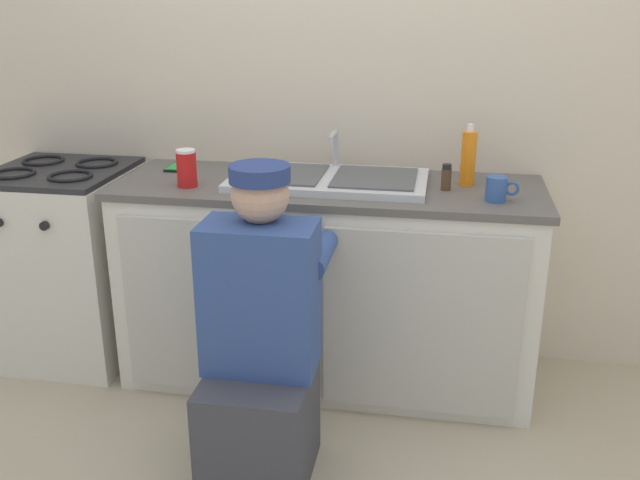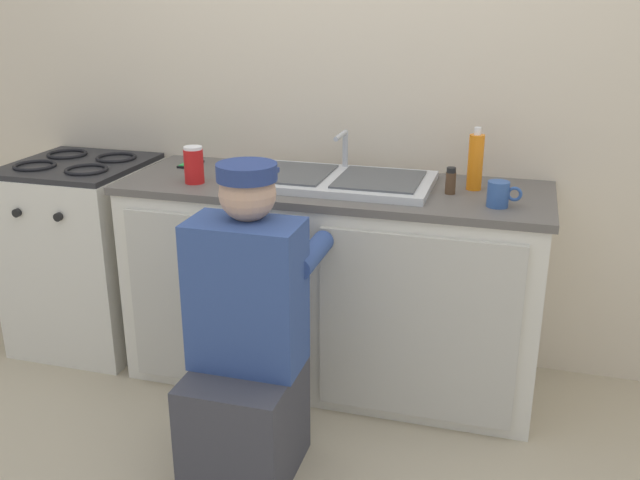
% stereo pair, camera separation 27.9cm
% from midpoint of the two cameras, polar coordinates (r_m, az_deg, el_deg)
% --- Properties ---
extents(ground_plane, '(12.00, 12.00, 0.00)m').
position_cam_midpoint_polar(ground_plane, '(3.02, -3.06, -13.33)').
color(ground_plane, tan).
extents(back_wall, '(6.00, 0.10, 2.50)m').
position_cam_midpoint_polar(back_wall, '(3.19, -0.80, 12.60)').
color(back_wall, beige).
rests_on(back_wall, ground_plane).
extents(counter_cabinet, '(1.71, 0.62, 0.85)m').
position_cam_midpoint_polar(counter_cabinet, '(3.07, -1.99, -3.77)').
color(counter_cabinet, silver).
rests_on(counter_cabinet, ground_plane).
extents(countertop, '(1.75, 0.62, 0.03)m').
position_cam_midpoint_polar(countertop, '(2.93, -2.05, 4.19)').
color(countertop, '#5B5651').
rests_on(countertop, counter_cabinet).
extents(sink_double_basin, '(0.80, 0.44, 0.19)m').
position_cam_midpoint_polar(sink_double_basin, '(2.92, -2.05, 4.86)').
color(sink_double_basin, silver).
rests_on(sink_double_basin, countertop).
extents(stove_range, '(0.58, 0.62, 0.90)m').
position_cam_midpoint_polar(stove_range, '(3.51, -21.68, -1.73)').
color(stove_range, silver).
rests_on(stove_range, ground_plane).
extents(plumber_person, '(0.42, 0.61, 1.10)m').
position_cam_midpoint_polar(plumber_person, '(2.48, -8.08, -9.08)').
color(plumber_person, '#3F3F47').
rests_on(plumber_person, ground_plane).
extents(cell_phone, '(0.07, 0.14, 0.01)m').
position_cam_midpoint_polar(cell_phone, '(3.26, -13.84, 5.63)').
color(cell_phone, black).
rests_on(cell_phone, countertop).
extents(spice_bottle_pepper, '(0.04, 0.04, 0.10)m').
position_cam_midpoint_polar(spice_bottle_pepper, '(2.84, 7.32, 4.94)').
color(spice_bottle_pepper, '#513823').
rests_on(spice_bottle_pepper, countertop).
extents(coffee_mug, '(0.13, 0.08, 0.09)m').
position_cam_midpoint_polar(coffee_mug, '(2.72, 11.16, 3.99)').
color(coffee_mug, '#335699').
rests_on(coffee_mug, countertop).
extents(soda_cup_red, '(0.08, 0.08, 0.15)m').
position_cam_midpoint_polar(soda_cup_red, '(2.94, -13.33, 5.57)').
color(soda_cup_red, red).
rests_on(soda_cup_red, countertop).
extents(soap_bottle_orange, '(0.06, 0.06, 0.25)m').
position_cam_midpoint_polar(soap_bottle_orange, '(2.91, 9.11, 6.48)').
color(soap_bottle_orange, orange).
rests_on(soap_bottle_orange, countertop).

